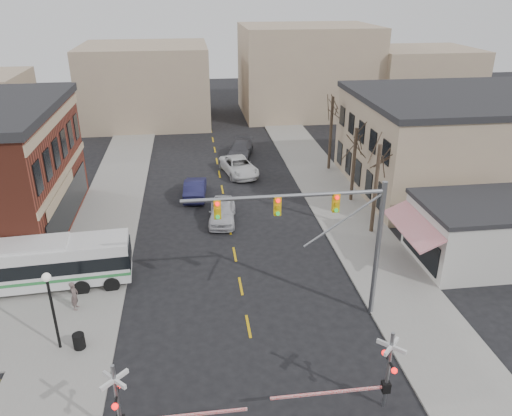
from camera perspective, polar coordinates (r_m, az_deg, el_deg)
The scene contains 20 objects.
ground at distance 26.47m, azimuth -0.35°, elevation -16.00°, with size 160.00×160.00×0.00m, color black.
sidewalk_west at distance 44.07m, azimuth -16.09°, elevation 0.51°, with size 5.00×60.00×0.12m, color gray.
sidewalk_east at distance 45.15m, azimuth 8.43°, elevation 1.81°, with size 5.00×60.00×0.12m, color gray.
tan_building at distance 48.68m, azimuth 23.17°, elevation 7.00°, with size 20.30×15.30×8.50m.
awning_shop at distance 36.01m, azimuth 24.21°, elevation -2.55°, with size 9.74×6.20×4.30m.
tree_east_a at distance 37.17m, azimuth 13.49°, elevation 2.08°, with size 0.28×0.28×6.75m.
tree_east_b at distance 42.61m, azimuth 11.09°, elevation 4.86°, with size 0.28×0.28×6.30m.
tree_east_c at distance 49.81m, azimuth 8.53°, elevation 8.42°, with size 0.28×0.28×7.20m.
transit_bus at distance 33.02m, azimuth -24.32°, elevation -5.92°, with size 11.77×3.35×2.99m.
traffic_signal_mast at distance 25.97m, azimuth 8.20°, elevation -1.91°, with size 10.43×0.30×8.00m.
rr_crossing_west at distance 21.70m, azimuth -14.27°, elevation -20.96°, with size 5.60×1.36×4.00m.
rr_crossing_east at distance 23.01m, azimuth 13.81°, elevation -17.76°, with size 5.60×1.36×4.00m.
street_lamp at distance 26.57m, azimuth -22.48°, elevation -9.24°, with size 0.44×0.44×4.41m.
trash_bin at distance 27.71m, azimuth -19.58°, elevation -14.14°, with size 0.60×0.60×0.83m, color black.
car_a at distance 39.05m, azimuth -3.88°, elevation -0.40°, with size 1.99×4.95×1.69m, color silver.
car_b at distance 43.78m, azimuth -6.98°, elevation 2.26°, with size 1.76×5.05×1.66m, color #1A1B42.
car_c at distance 48.85m, azimuth -1.98°, elevation 4.78°, with size 2.70×5.85×1.62m, color silver.
car_d at distance 53.82m, azimuth -1.82°, elevation 6.63°, with size 2.26×5.56×1.61m, color #403F44.
pedestrian_near at distance 30.43m, azimuth -20.04°, elevation -9.39°, with size 0.64×0.42×1.75m, color #61504D.
pedestrian_far at distance 32.44m, azimuth -20.54°, elevation -7.18°, with size 0.88×0.69×1.82m, color #333054.
Camera 1 is at (-2.52, -20.03, 17.12)m, focal length 35.00 mm.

